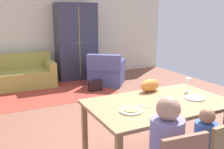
% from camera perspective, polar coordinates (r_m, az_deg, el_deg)
% --- Properties ---
extents(ground_plane, '(7.17, 6.21, 0.02)m').
position_cam_1_polar(ground_plane, '(4.77, -3.11, -8.83)').
color(ground_plane, brown).
extents(back_wall, '(7.17, 0.10, 2.70)m').
position_cam_1_polar(back_wall, '(7.44, -13.15, 9.56)').
color(back_wall, beige).
rests_on(back_wall, ground_plane).
extents(dining_table, '(1.71, 1.03, 0.76)m').
position_cam_1_polar(dining_table, '(3.15, 10.49, -7.23)').
color(dining_table, '#A27A4D').
rests_on(dining_table, ground_plane).
extents(plate_near_man, '(0.25, 0.25, 0.02)m').
position_cam_1_polar(plate_near_man, '(2.78, 4.23, -8.12)').
color(plate_near_man, white).
rests_on(plate_near_man, dining_table).
extents(pizza_near_man, '(0.17, 0.17, 0.01)m').
position_cam_1_polar(pizza_near_man, '(2.78, 4.23, -7.83)').
color(pizza_near_man, tan).
rests_on(pizza_near_man, plate_near_man).
extents(plate_near_child, '(0.25, 0.25, 0.02)m').
position_cam_1_polar(plate_near_child, '(2.99, 12.63, -6.86)').
color(plate_near_child, silver).
rests_on(plate_near_child, dining_table).
extents(pizza_near_child, '(0.17, 0.17, 0.01)m').
position_cam_1_polar(pizza_near_child, '(2.99, 12.65, -6.59)').
color(pizza_near_child, '#E5984A').
rests_on(pizza_near_child, plate_near_child).
extents(plate_near_woman, '(0.25, 0.25, 0.02)m').
position_cam_1_polar(plate_near_woman, '(3.35, 18.04, -5.02)').
color(plate_near_woman, white).
rests_on(plate_near_woman, dining_table).
extents(wine_glass, '(0.07, 0.07, 0.19)m').
position_cam_1_polar(wine_glass, '(3.61, 16.74, -1.60)').
color(wine_glass, silver).
rests_on(wine_glass, dining_table).
extents(fork, '(0.05, 0.15, 0.01)m').
position_cam_1_polar(fork, '(2.95, 7.12, -7.07)').
color(fork, silver).
rests_on(fork, dining_table).
extents(knife, '(0.06, 0.17, 0.01)m').
position_cam_1_polar(knife, '(3.29, 11.64, -5.06)').
color(knife, silver).
rests_on(knife, dining_table).
extents(cat, '(0.35, 0.22, 0.17)m').
position_cam_1_polar(cat, '(3.51, 8.49, -2.39)').
color(cat, orange).
rests_on(cat, dining_table).
extents(area_rug, '(2.60, 1.80, 0.01)m').
position_cam_1_polar(area_rug, '(6.15, -12.62, -3.89)').
color(area_rug, '#A3372A').
rests_on(area_rug, ground_plane).
extents(couch, '(1.79, 0.86, 0.82)m').
position_cam_1_polar(couch, '(6.78, -20.48, -0.21)').
color(couch, '#A59B45').
rests_on(couch, ground_plane).
extents(armchair, '(1.20, 1.20, 0.82)m').
position_cam_1_polar(armchair, '(6.68, -1.23, 0.57)').
color(armchair, '#4C5084').
rests_on(armchair, ground_plane).
extents(armoire, '(1.10, 0.59, 2.10)m').
position_cam_1_polar(armoire, '(7.24, -8.02, 7.30)').
color(armoire, '#353548').
rests_on(armoire, ground_plane).
extents(handbag, '(0.32, 0.16, 0.26)m').
position_cam_1_polar(handbag, '(6.11, -3.76, -2.47)').
color(handbag, black).
rests_on(handbag, ground_plane).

